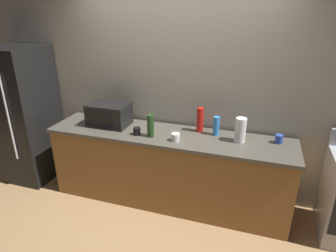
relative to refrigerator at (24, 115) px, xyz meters
name	(u,v)px	position (x,y,z in m)	size (l,w,h in m)	color
ground_plane	(157,220)	(2.05, -0.40, -0.90)	(8.00, 8.00, 0.00)	#A87F51
back_wall	(179,87)	(2.05, 0.41, 0.45)	(6.40, 0.10, 2.70)	#B2A893
counter_run	(168,168)	(2.05, 0.00, -0.45)	(2.84, 0.64, 0.90)	brown
refrigerator	(24,115)	(0.00, 0.00, 0.00)	(0.72, 0.73, 1.80)	black
microwave	(109,114)	(1.28, 0.05, 0.13)	(0.48, 0.35, 0.27)	black
paper_towel_roll	(240,130)	(2.84, 0.05, 0.13)	(0.12, 0.12, 0.27)	white
bottle_wine	(151,126)	(1.89, -0.12, 0.13)	(0.08, 0.08, 0.26)	#1E3F19
bottle_spray_cleaner	(216,126)	(2.57, 0.15, 0.11)	(0.07, 0.07, 0.22)	#338CE5
bottle_hot_sauce	(200,120)	(2.38, 0.19, 0.14)	(0.08, 0.08, 0.29)	red
mug_blue	(279,139)	(3.25, 0.14, 0.05)	(0.08, 0.08, 0.09)	#2D4CB2
mug_black	(137,131)	(1.72, -0.12, 0.04)	(0.08, 0.08, 0.09)	black
mug_white	(175,137)	(2.18, -0.14, 0.04)	(0.09, 0.09, 0.09)	white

